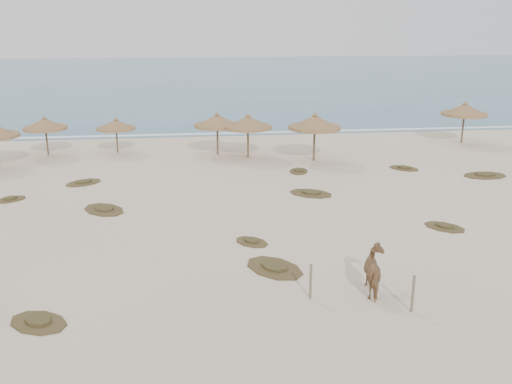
# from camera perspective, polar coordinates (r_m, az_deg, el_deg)

# --- Properties ---
(ground) EXTENTS (160.00, 160.00, 0.00)m
(ground) POSITION_cam_1_polar(r_m,az_deg,el_deg) (21.83, 0.72, -7.16)
(ground) COLOR beige
(ground) RESTS_ON ground
(ocean) EXTENTS (200.00, 100.00, 0.01)m
(ocean) POSITION_cam_1_polar(r_m,az_deg,el_deg) (95.22, -5.42, 11.42)
(ocean) COLOR #275976
(ocean) RESTS_ON ground
(foam_line) EXTENTS (70.00, 0.60, 0.01)m
(foam_line) POSITION_cam_1_polar(r_m,az_deg,el_deg) (46.70, -3.55, 5.85)
(foam_line) COLOR white
(foam_line) RESTS_ON ground
(palapa_1) EXTENTS (3.57, 3.57, 2.75)m
(palapa_1) POSITION_cam_1_polar(r_m,az_deg,el_deg) (41.16, -20.34, 6.36)
(palapa_1) COLOR brown
(palapa_1) RESTS_ON ground
(palapa_2) EXTENTS (3.49, 3.49, 2.51)m
(palapa_2) POSITION_cam_1_polar(r_m,az_deg,el_deg) (40.60, -13.83, 6.52)
(palapa_2) COLOR brown
(palapa_2) RESTS_ON ground
(palapa_3) EXTENTS (3.46, 3.46, 2.96)m
(palapa_3) POSITION_cam_1_polar(r_m,az_deg,el_deg) (38.95, -3.91, 7.06)
(palapa_3) COLOR brown
(palapa_3) RESTS_ON ground
(palapa_4) EXTENTS (3.43, 3.43, 3.01)m
(palapa_4) POSITION_cam_1_polar(r_m,az_deg,el_deg) (37.99, -0.82, 6.91)
(palapa_4) COLOR brown
(palapa_4) RESTS_ON ground
(palapa_5) EXTENTS (3.97, 3.97, 3.22)m
(palapa_5) POSITION_cam_1_polar(r_m,az_deg,el_deg) (37.25, 5.90, 6.89)
(palapa_5) COLOR brown
(palapa_5) RESTS_ON ground
(palapa_6) EXTENTS (3.54, 3.54, 3.18)m
(palapa_6) POSITION_cam_1_polar(r_m,az_deg,el_deg) (45.32, 20.14, 7.69)
(palapa_6) COLOR brown
(palapa_6) RESTS_ON ground
(horse) EXTENTS (1.06, 1.92, 1.54)m
(horse) POSITION_cam_1_polar(r_m,az_deg,el_deg) (19.75, 11.98, -7.80)
(horse) COLOR #9C7747
(horse) RESTS_ON ground
(fence_post_near) EXTENTS (0.10, 0.10, 1.23)m
(fence_post_near) POSITION_cam_1_polar(r_m,az_deg,el_deg) (19.09, 5.49, -8.90)
(fence_post_near) COLOR #675F4D
(fence_post_near) RESTS_ON ground
(fence_post_far) EXTENTS (0.10, 0.10, 1.25)m
(fence_post_far) POSITION_cam_1_polar(r_m,az_deg,el_deg) (18.86, 15.42, -9.78)
(fence_post_far) COLOR #675F4D
(fence_post_far) RESTS_ON ground
(scrub_1) EXTENTS (2.79, 2.90, 0.16)m
(scrub_1) POSITION_cam_1_polar(r_m,az_deg,el_deg) (28.67, -14.96, -1.69)
(scrub_1) COLOR #4E4222
(scrub_1) RESTS_ON ground
(scrub_2) EXTENTS (1.79, 1.82, 0.16)m
(scrub_2) POSITION_cam_1_polar(r_m,az_deg,el_deg) (23.76, -0.43, -4.98)
(scrub_2) COLOR #4E4222
(scrub_2) RESTS_ON ground
(scrub_3) EXTENTS (2.80, 2.56, 0.16)m
(scrub_3) POSITION_cam_1_polar(r_m,az_deg,el_deg) (30.42, 5.51, -0.11)
(scrub_3) COLOR #4E4222
(scrub_3) RESTS_ON ground
(scrub_4) EXTENTS (2.12, 2.16, 0.16)m
(scrub_4) POSITION_cam_1_polar(r_m,az_deg,el_deg) (26.77, 18.35, -3.31)
(scrub_4) COLOR #4E4222
(scrub_4) RESTS_ON ground
(scrub_5) EXTENTS (2.76, 1.93, 0.16)m
(scrub_5) POSITION_cam_1_polar(r_m,az_deg,el_deg) (36.43, 21.92, 1.57)
(scrub_5) COLOR #4E4222
(scrub_5) RESTS_ON ground
(scrub_6) EXTENTS (2.48, 2.33, 0.16)m
(scrub_6) POSITION_cam_1_polar(r_m,az_deg,el_deg) (33.73, -16.86, 0.93)
(scrub_6) COLOR #4E4222
(scrub_6) RESTS_ON ground
(scrub_7) EXTENTS (1.52, 1.93, 0.16)m
(scrub_7) POSITION_cam_1_polar(r_m,az_deg,el_deg) (34.84, 4.29, 2.11)
(scrub_7) COLOR #4E4222
(scrub_7) RESTS_ON ground
(scrub_8) EXTENTS (1.92, 1.77, 0.16)m
(scrub_8) POSITION_cam_1_polar(r_m,az_deg,el_deg) (31.88, -23.38, -0.66)
(scrub_8) COLOR #4E4222
(scrub_8) RESTS_ON ground
(scrub_9) EXTENTS (2.79, 3.00, 0.16)m
(scrub_9) POSITION_cam_1_polar(r_m,az_deg,el_deg) (21.39, 1.84, -7.55)
(scrub_9) COLOR #4E4222
(scrub_9) RESTS_ON ground
(scrub_10) EXTENTS (2.19, 2.19, 0.16)m
(scrub_10) POSITION_cam_1_polar(r_m,az_deg,el_deg) (36.61, 14.58, 2.33)
(scrub_10) COLOR #4E4222
(scrub_10) RESTS_ON ground
(scrub_11) EXTENTS (2.39, 2.20, 0.16)m
(scrub_11) POSITION_cam_1_polar(r_m,az_deg,el_deg) (19.01, -20.94, -12.05)
(scrub_11) COLOR #4E4222
(scrub_11) RESTS_ON ground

